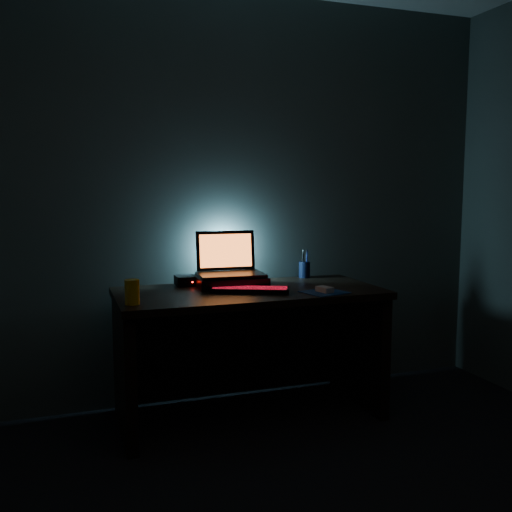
{
  "coord_description": "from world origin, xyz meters",
  "views": [
    {
      "loc": [
        -1.01,
        -1.42,
        1.33
      ],
      "look_at": [
        0.02,
        1.57,
        0.95
      ],
      "focal_mm": 40.0,
      "sensor_mm": 36.0,
      "label": 1
    }
  ],
  "objects_px": {
    "laptop": "(229,265)",
    "keyboard": "(250,290)",
    "router": "(190,280)",
    "pen_cup": "(305,270)",
    "juice_glass": "(132,292)",
    "mouse": "(325,289)"
  },
  "relations": [
    {
      "from": "keyboard",
      "to": "router",
      "type": "relative_size",
      "value": 2.64
    },
    {
      "from": "laptop",
      "to": "keyboard",
      "type": "xyz_separation_m",
      "value": [
        0.05,
        -0.27,
        -0.11
      ]
    },
    {
      "from": "laptop",
      "to": "router",
      "type": "relative_size",
      "value": 2.29
    },
    {
      "from": "mouse",
      "to": "juice_glass",
      "type": "bearing_deg",
      "value": 163.03
    },
    {
      "from": "pen_cup",
      "to": "router",
      "type": "height_order",
      "value": "pen_cup"
    },
    {
      "from": "mouse",
      "to": "router",
      "type": "height_order",
      "value": "router"
    },
    {
      "from": "pen_cup",
      "to": "juice_glass",
      "type": "bearing_deg",
      "value": -156.8
    },
    {
      "from": "juice_glass",
      "to": "keyboard",
      "type": "bearing_deg",
      "value": 10.87
    },
    {
      "from": "pen_cup",
      "to": "laptop",
      "type": "bearing_deg",
      "value": -169.28
    },
    {
      "from": "laptop",
      "to": "keyboard",
      "type": "distance_m",
      "value": 0.29
    },
    {
      "from": "router",
      "to": "keyboard",
      "type": "bearing_deg",
      "value": -50.53
    },
    {
      "from": "laptop",
      "to": "juice_glass",
      "type": "height_order",
      "value": "laptop"
    },
    {
      "from": "juice_glass",
      "to": "laptop",
      "type": "bearing_deg",
      "value": 32.56
    },
    {
      "from": "mouse",
      "to": "juice_glass",
      "type": "relative_size",
      "value": 0.76
    },
    {
      "from": "laptop",
      "to": "juice_glass",
      "type": "xyz_separation_m",
      "value": [
        -0.62,
        -0.39,
        -0.06
      ]
    },
    {
      "from": "laptop",
      "to": "mouse",
      "type": "distance_m",
      "value": 0.61
    },
    {
      "from": "laptop",
      "to": "router",
      "type": "bearing_deg",
      "value": 166.8
    },
    {
      "from": "keyboard",
      "to": "juice_glass",
      "type": "distance_m",
      "value": 0.68
    },
    {
      "from": "laptop",
      "to": "router",
      "type": "distance_m",
      "value": 0.25
    },
    {
      "from": "laptop",
      "to": "pen_cup",
      "type": "bearing_deg",
      "value": 13.86
    },
    {
      "from": "juice_glass",
      "to": "router",
      "type": "height_order",
      "value": "juice_glass"
    },
    {
      "from": "keyboard",
      "to": "pen_cup",
      "type": "distance_m",
      "value": 0.62
    }
  ]
}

